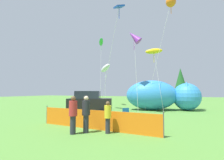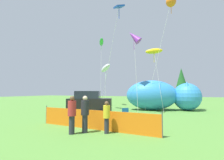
% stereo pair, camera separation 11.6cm
% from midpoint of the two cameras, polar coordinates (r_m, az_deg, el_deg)
% --- Properties ---
extents(ground_plane, '(120.00, 120.00, 0.00)m').
position_cam_midpoint_polar(ground_plane, '(14.54, -2.97, -12.22)').
color(ground_plane, '#548C38').
extents(parked_car, '(4.62, 3.19, 2.18)m').
position_cam_midpoint_polar(parked_car, '(17.43, -7.53, -7.29)').
color(parked_car, black).
rests_on(parked_car, ground).
extents(folding_chair, '(0.74, 0.74, 0.90)m').
position_cam_midpoint_polar(folding_chair, '(13.49, 4.08, -10.67)').
color(folding_chair, '#1959A5').
rests_on(folding_chair, ground).
extents(inflatable_cat, '(8.55, 4.95, 3.42)m').
position_cam_midpoint_polar(inflatable_cat, '(20.89, 15.52, -5.15)').
color(inflatable_cat, '#338CD8').
rests_on(inflatable_cat, ground).
extents(safety_fence, '(7.71, 0.91, 1.19)m').
position_cam_midpoint_polar(safety_fence, '(10.21, -6.08, -12.77)').
color(safety_fence, orange).
rests_on(safety_fence, ground).
extents(spectator_in_black_shirt, '(0.42, 0.42, 1.91)m').
position_cam_midpoint_polar(spectator_in_black_shirt, '(9.21, -12.96, -10.52)').
color(spectator_in_black_shirt, '#2D2D38').
rests_on(spectator_in_black_shirt, ground).
extents(spectator_in_yellow_shirt, '(0.36, 0.36, 1.64)m').
position_cam_midpoint_polar(spectator_in_yellow_shirt, '(9.16, -1.76, -11.60)').
color(spectator_in_yellow_shirt, '#2D2D38').
rests_on(spectator_in_yellow_shirt, ground).
extents(spectator_in_red_shirt, '(0.42, 0.42, 1.91)m').
position_cam_midpoint_polar(spectator_in_red_shirt, '(9.38, -8.82, -10.45)').
color(spectator_in_red_shirt, '#2D2D38').
rests_on(spectator_in_red_shirt, ground).
extents(kite_green_fish, '(1.94, 3.71, 10.24)m').
position_cam_midpoint_polar(kite_green_fish, '(27.53, -3.70, 12.21)').
color(kite_green_fish, silver).
rests_on(kite_green_fish, ground).
extents(kite_orange_flower, '(3.50, 1.07, 12.39)m').
position_cam_midpoint_polar(kite_orange_flower, '(21.73, 18.48, 22.89)').
color(kite_orange_flower, silver).
rests_on(kite_orange_flower, ground).
extents(kite_white_ghost, '(2.26, 2.07, 5.61)m').
position_cam_midpoint_polar(kite_white_ghost, '(21.48, -2.33, 3.88)').
color(kite_white_ghost, silver).
rests_on(kite_white_ghost, ground).
extents(kite_purple_delta, '(1.56, 1.45, 8.27)m').
position_cam_midpoint_polar(kite_purple_delta, '(17.81, 7.05, 13.75)').
color(kite_purple_delta, silver).
rests_on(kite_purple_delta, ground).
extents(kite_blue_box, '(3.14, 1.36, 11.28)m').
position_cam_midpoint_polar(kite_blue_box, '(19.72, 2.00, 22.08)').
color(kite_blue_box, silver).
rests_on(kite_blue_box, ground).
extents(kite_yellow_hero, '(2.15, 2.06, 7.15)m').
position_cam_midpoint_polar(kite_yellow_hero, '(20.63, 13.35, 9.10)').
color(kite_yellow_hero, silver).
rests_on(kite_yellow_hero, ground).
extents(horizon_tree_west, '(3.59, 3.59, 8.56)m').
position_cam_midpoint_polar(horizon_tree_west, '(51.61, 21.43, -0.01)').
color(horizon_tree_west, brown).
rests_on(horizon_tree_west, ground).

